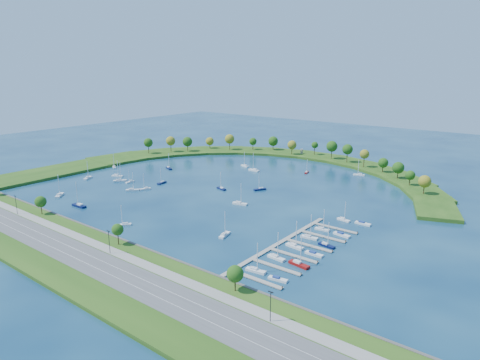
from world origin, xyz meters
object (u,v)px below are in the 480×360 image
Objects in this scene: moored_boat_4 at (79,205)px; docked_boat_3 at (299,263)px; moored_boat_6 at (114,167)px; docked_boat_7 at (327,245)px; moored_boat_14 at (120,180)px; moored_boat_18 at (221,188)px; moored_boat_9 at (260,189)px; moored_boat_16 at (240,203)px; moored_boat_15 at (88,177)px; docked_boat_5 at (314,254)px; moored_boat_0 at (162,182)px; moored_boat_19 at (117,175)px; moored_boat_13 at (169,168)px; docked_boat_1 at (278,279)px; docked_boat_10 at (344,219)px; dock_system at (292,248)px; moored_boat_12 at (359,174)px; moored_boat_8 at (245,165)px; harbor_tower at (302,151)px; moored_boat_3 at (254,170)px; docked_boat_2 at (276,257)px; moored_boat_7 at (132,189)px; docked_boat_11 at (363,223)px; moored_boat_11 at (124,224)px; moored_boat_5 at (130,181)px; moored_boat_10 at (59,195)px; moored_boat_2 at (145,188)px; moored_boat_1 at (225,234)px; docked_boat_9 at (342,235)px; moored_boat_17 at (307,172)px; docked_boat_8 at (322,229)px; docked_boat_4 at (295,246)px; docked_boat_6 at (309,237)px; docked_boat_0 at (256,270)px.

moored_boat_4 is 136.23m from docked_boat_3.
moored_boat_6 is 0.98× the size of docked_boat_7.
moored_boat_14 is 1.14× the size of moored_boat_18.
moored_boat_9 is 0.92× the size of moored_boat_16.
moored_boat_15 is 187.81m from docked_boat_5.
moored_boat_19 is at bearing -88.37° from moored_boat_0.
moored_boat_13 reaches higher than moored_boat_6.
docked_boat_10 is (-8.05, 74.29, 0.30)m from docked_boat_1.
dock_system is 168.02m from moored_boat_19.
moored_boat_12 is 1.14× the size of docked_boat_10.
moored_boat_8 is 59.52m from moored_boat_13.
moored_boat_6 is 0.86× the size of moored_boat_14.
moored_boat_6 is 0.89× the size of moored_boat_13.
moored_boat_12 reaches higher than harbor_tower.
dock_system is 143.62m from moored_boat_3.
docked_boat_7 is at bearing 90.65° from docked_boat_5.
harbor_tower is 0.36× the size of moored_boat_12.
docked_boat_2 is (176.75, -27.88, -0.02)m from moored_boat_15.
moored_boat_7 is 143.45m from docked_boat_11.
moored_boat_6 is at bearing 178.06° from docked_boat_7.
moored_boat_3 is at bearing 132.75° from dock_system.
moored_boat_11 is at bearing -162.43° from docked_boat_5.
moored_boat_16 is (8.05, -31.45, 0.03)m from moored_boat_9.
moored_boat_10 reaches higher than moored_boat_5.
docked_boat_10 is (-8.04, 46.45, 0.27)m from docked_boat_5.
moored_boat_5 is at bearing 169.87° from docked_boat_2.
moored_boat_2 is 0.78× the size of moored_boat_10.
moored_boat_1 is 0.94× the size of moored_boat_16.
docked_boat_9 is (108.26, -150.58, -3.53)m from harbor_tower.
moored_boat_14 is 134.75m from moored_boat_17.
moored_boat_5 is at bearing 173.83° from docked_boat_3.
moored_boat_8 is 0.89× the size of moored_boat_16.
moored_boat_15 is at bearing -168.86° from docked_boat_11.
docked_boat_8 is at bearing 112.67° from docked_boat_3.
moored_boat_7 is 128.02m from docked_boat_4.
moored_boat_10 is 178.63m from docked_boat_11.
moored_boat_7 reaches higher than moored_boat_6.
moored_boat_17 is (113.51, 109.97, -0.06)m from moored_boat_15.
moored_boat_5 is 0.75× the size of moored_boat_16.
docked_boat_4 reaches higher than docked_boat_6.
docked_boat_11 is at bearing -108.11° from moored_boat_15.
docked_boat_9 is (10.46, 54.32, -0.28)m from docked_boat_0.
moored_boat_10 is (37.37, -67.36, 0.07)m from moored_boat_6.
docked_boat_3 is at bearing -169.33° from moored_boat_17.
moored_boat_16 is at bearing 142.37° from moored_boat_8.
moored_boat_16 reaches higher than docked_boat_1.
moored_boat_10 reaches higher than moored_boat_9.
docked_boat_7 is at bearing -30.56° from moored_boat_19.
moored_boat_17 is 1.33× the size of docked_boat_1.
docked_boat_11 is at bearing -53.98° from moored_boat_1.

